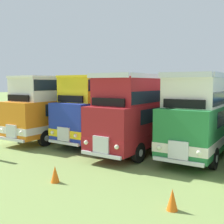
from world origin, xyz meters
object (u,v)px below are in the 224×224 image
bus_first_in_row (74,103)px  cone_near_end (172,200)px  bus_second_in_row (112,105)px  bus_fourth_in_row (208,112)px  cone_mid_row (55,174)px  bus_third_in_row (153,109)px

bus_first_in_row → cone_near_end: bus_first_in_row is taller
bus_second_in_row → bus_fourth_in_row: bearing=-1.3°
bus_first_in_row → cone_mid_row: bus_first_in_row is taller
cone_mid_row → bus_first_in_row: bearing=126.7°
bus_fourth_in_row → cone_mid_row: (-3.80, -8.70, -2.01)m
bus_fourth_in_row → cone_near_end: (1.10, -8.48, -2.00)m
bus_third_in_row → bus_fourth_in_row: bearing=2.9°
bus_first_in_row → bus_third_in_row: 6.81m
bus_second_in_row → bus_third_in_row: size_ratio=0.87×
bus_second_in_row → bus_third_in_row: bearing=-5.5°
cone_near_end → bus_third_in_row: bearing=118.5°
bus_second_in_row → cone_near_end: (7.91, -8.63, -2.12)m
bus_first_in_row → bus_third_in_row: bearing=-0.6°
bus_fourth_in_row → cone_near_end: 8.78m
cone_mid_row → bus_third_in_row: bearing=87.3°
bus_fourth_in_row → cone_mid_row: size_ratio=14.54×
bus_fourth_in_row → cone_mid_row: bearing=-113.6°
bus_second_in_row → cone_mid_row: 9.59m
bus_first_in_row → bus_fourth_in_row: bus_fourth_in_row is taller
bus_third_in_row → cone_near_end: size_ratio=16.31×
bus_second_in_row → bus_third_in_row: (3.40, -0.33, -0.10)m
bus_second_in_row → bus_third_in_row: 3.42m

